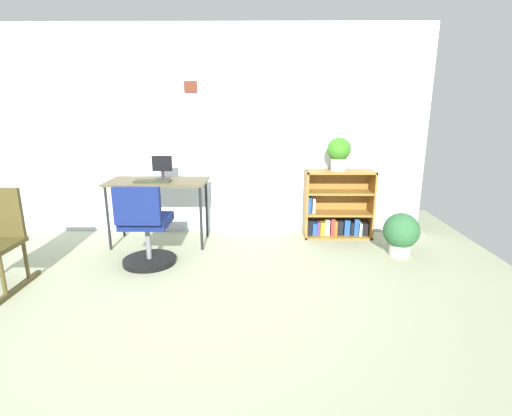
{
  "coord_description": "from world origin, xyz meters",
  "views": [
    {
      "loc": [
        0.64,
        -2.51,
        1.53
      ],
      "look_at": [
        0.6,
        1.13,
        0.56
      ],
      "focal_mm": 27.08,
      "sensor_mm": 36.0,
      "label": 1
    }
  ],
  "objects": [
    {
      "name": "ground_plane",
      "position": [
        0.0,
        0.0,
        0.0
      ],
      "size": [
        6.24,
        6.24,
        0.0
      ],
      "primitive_type": "plane",
      "color": "gray"
    },
    {
      "name": "desk",
      "position": [
        -0.49,
        1.67,
        0.67
      ],
      "size": [
        1.08,
        0.52,
        0.73
      ],
      "color": "brown",
      "rests_on": "ground_plane"
    },
    {
      "name": "keyboard",
      "position": [
        -0.52,
        1.57,
        0.74
      ],
      "size": [
        0.38,
        0.15,
        0.02
      ],
      "primitive_type": "cube",
      "color": "#2A2F1C",
      "rests_on": "desk"
    },
    {
      "name": "office_chair",
      "position": [
        -0.46,
        1.01,
        0.35
      ],
      "size": [
        0.52,
        0.55,
        0.83
      ],
      "color": "black",
      "rests_on": "ground_plane"
    },
    {
      "name": "wall_back",
      "position": [
        -0.0,
        2.15,
        1.21
      ],
      "size": [
        5.2,
        0.12,
        2.42
      ],
      "color": "silver",
      "rests_on": "ground_plane"
    },
    {
      "name": "potted_plant_on_shelf",
      "position": [
        1.54,
        1.9,
        1.01
      ],
      "size": [
        0.27,
        0.27,
        0.38
      ],
      "color": "#B7B2A8",
      "rests_on": "bookshelf_low"
    },
    {
      "name": "bookshelf_low",
      "position": [
        1.56,
        1.95,
        0.35
      ],
      "size": [
        0.79,
        0.3,
        0.8
      ],
      "color": "olive",
      "rests_on": "ground_plane"
    },
    {
      "name": "potted_plant_floor",
      "position": [
        2.11,
        1.32,
        0.25
      ],
      "size": [
        0.37,
        0.37,
        0.45
      ],
      "color": "#B7B2A8",
      "rests_on": "ground_plane"
    },
    {
      "name": "monitor",
      "position": [
        -0.45,
        1.76,
        0.86
      ],
      "size": [
        0.22,
        0.16,
        0.26
      ],
      "color": "#262628",
      "rests_on": "desk"
    }
  ]
}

